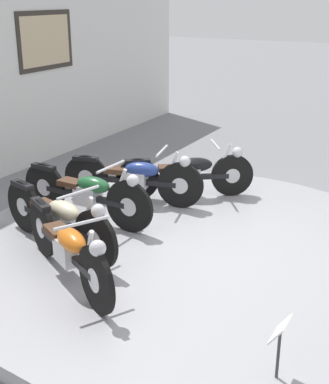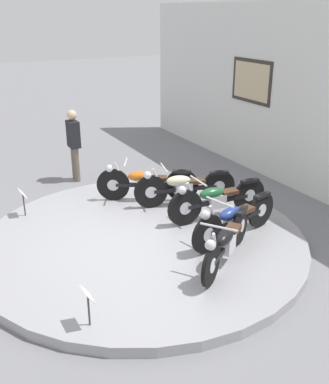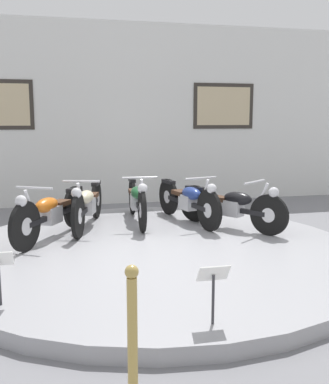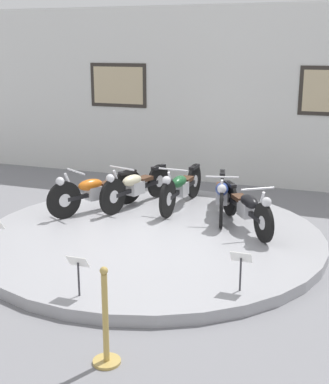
{
  "view_description": "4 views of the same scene",
  "coord_description": "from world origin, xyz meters",
  "views": [
    {
      "loc": [
        -5.07,
        -2.39,
        2.89
      ],
      "look_at": [
        -0.09,
        0.31,
        0.78
      ],
      "focal_mm": 50.0,
      "sensor_mm": 36.0,
      "label": 1
    },
    {
      "loc": [
        6.06,
        -2.85,
        3.67
      ],
      "look_at": [
        0.1,
        0.35,
        0.92
      ],
      "focal_mm": 42.0,
      "sensor_mm": 36.0,
      "label": 2
    },
    {
      "loc": [
        -1.16,
        -5.67,
        1.83
      ],
      "look_at": [
        0.19,
        0.28,
        0.84
      ],
      "focal_mm": 42.0,
      "sensor_mm": 36.0,
      "label": 3
    },
    {
      "loc": [
        2.94,
        -7.43,
        3.04
      ],
      "look_at": [
        0.17,
        0.11,
        0.81
      ],
      "focal_mm": 50.0,
      "sensor_mm": 36.0,
      "label": 4
    }
  ],
  "objects": [
    {
      "name": "motorcycle_orange",
      "position": [
        -1.35,
        0.71,
        0.55
      ],
      "size": [
        1.02,
        1.77,
        0.8
      ],
      "color": "black",
      "rests_on": "display_platform"
    },
    {
      "name": "back_wall",
      "position": [
        0.0,
        4.12,
        1.93
      ],
      "size": [
        14.0,
        0.22,
        3.86
      ],
      "color": "silver",
      "rests_on": "ground_plane"
    },
    {
      "name": "display_platform",
      "position": [
        0.0,
        0.0,
        0.08
      ],
      "size": [
        5.41,
        5.41,
        0.16
      ],
      "primitive_type": "cylinder",
      "color": "#99999E",
      "rests_on": "ground_plane"
    },
    {
      "name": "stanchion_post_right_of_entry",
      "position": [
        0.81,
        -3.28,
        0.34
      ],
      "size": [
        0.28,
        0.28,
        1.02
      ],
      "color": "tan",
      "rests_on": "ground_plane"
    },
    {
      "name": "motorcycle_green",
      "position": [
        -0.0,
        1.46,
        0.55
      ],
      "size": [
        0.54,
        2.0,
        0.8
      ],
      "color": "black",
      "rests_on": "display_platform"
    },
    {
      "name": "info_placard_front_right",
      "position": [
        1.76,
        -1.56,
        0.52
      ],
      "size": [
        0.26,
        0.11,
        0.51
      ],
      "color": "#333338",
      "rests_on": "display_platform"
    },
    {
      "name": "motorcycle_black",
      "position": [
        1.36,
        0.71,
        0.53
      ],
      "size": [
        1.18,
        1.62,
        0.78
      ],
      "color": "black",
      "rests_on": "display_platform"
    },
    {
      "name": "ground_plane",
      "position": [
        0.0,
        0.0,
        0.0
      ],
      "size": [
        60.0,
        60.0,
        0.0
      ],
      "primitive_type": "plane",
      "color": "slate"
    },
    {
      "name": "motorcycle_blue",
      "position": [
        0.81,
        1.25,
        0.54
      ],
      "size": [
        0.63,
        1.94,
        0.79
      ],
      "color": "black",
      "rests_on": "display_platform"
    },
    {
      "name": "motorcycle_cream",
      "position": [
        -0.81,
        1.25,
        0.55
      ],
      "size": [
        0.66,
        1.94,
        0.8
      ],
      "color": "black",
      "rests_on": "display_platform"
    },
    {
      "name": "info_placard_front_centre",
      "position": [
        0.0,
        -2.35,
        0.52
      ],
      "size": [
        0.26,
        0.11,
        0.51
      ],
      "color": "#333338",
      "rests_on": "display_platform"
    }
  ]
}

